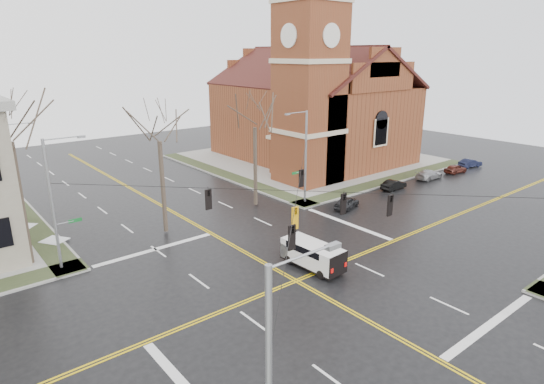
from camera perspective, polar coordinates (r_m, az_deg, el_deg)
ground at (r=30.48m, az=3.05°, el=-11.07°), size 120.00×120.00×0.00m
sidewalks at (r=30.44m, az=3.05°, el=-10.94°), size 80.00×80.00×0.17m
road_markings at (r=30.47m, az=3.05°, el=-11.06°), size 100.00×100.00×0.01m
church at (r=62.17m, az=4.89°, el=11.59°), size 24.28×27.48×27.50m
signal_pole_ne at (r=44.02m, az=4.09°, el=4.71°), size 2.75×0.22×9.00m
signal_pole_nw at (r=33.41m, az=-25.63°, el=-1.02°), size 2.75×0.22×9.00m
span_wires at (r=28.08m, az=3.24°, el=0.15°), size 23.02×23.02×0.03m
traffic_signals at (r=27.85m, az=4.14°, el=-1.64°), size 8.21×8.26×1.30m
streetlight_north_a at (r=49.40m, az=-29.56°, el=3.31°), size 2.30×0.20×8.00m
cargo_van at (r=31.93m, az=4.87°, el=-7.61°), size 2.07×4.80×1.79m
parked_car_a at (r=44.17m, az=9.36°, el=-1.31°), size 3.66×2.32×1.16m
parked_car_b at (r=51.31m, az=15.02°, el=0.89°), size 3.33×1.20×1.09m
parked_car_c at (r=56.78m, az=19.11°, el=2.09°), size 3.93×1.67×1.13m
parked_car_d at (r=60.83m, az=22.03°, el=2.72°), size 3.34×1.64×1.10m
parked_car_e at (r=64.75m, az=23.62°, el=3.35°), size 3.51×1.84×1.10m
tree_nw_far at (r=34.19m, az=-30.06°, el=6.40°), size 4.00×4.00×12.97m
tree_nw_near at (r=36.79m, az=-13.99°, el=6.94°), size 4.00×4.00×11.32m
tree_ne at (r=42.61m, az=-2.17°, el=8.75°), size 4.00×4.00×11.30m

